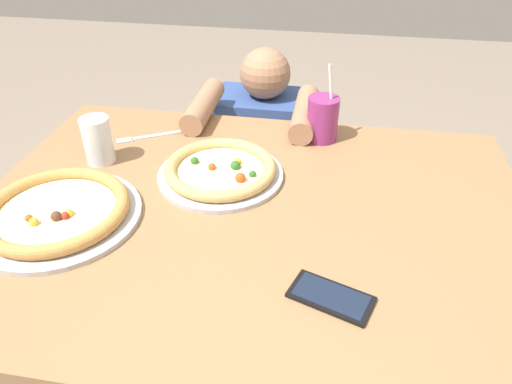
# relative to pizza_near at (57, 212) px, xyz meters

# --- Properties ---
(dining_table) EXTENTS (1.27, 0.95, 0.75)m
(dining_table) POSITION_rel_pizza_near_xyz_m (0.41, 0.10, -0.12)
(dining_table) COLOR #936D47
(dining_table) RESTS_ON ground
(pizza_near) EXTENTS (0.37, 0.37, 0.04)m
(pizza_near) POSITION_rel_pizza_near_xyz_m (0.00, 0.00, 0.00)
(pizza_near) COLOR #B7B7BC
(pizza_near) RESTS_ON dining_table
(pizza_far) EXTENTS (0.32, 0.32, 0.04)m
(pizza_far) POSITION_rel_pizza_near_xyz_m (0.32, 0.23, -0.00)
(pizza_far) COLOR #B7B7BC
(pizza_far) RESTS_ON dining_table
(drink_cup_colored) EXTENTS (0.09, 0.09, 0.22)m
(drink_cup_colored) POSITION_rel_pizza_near_xyz_m (0.55, 0.48, 0.04)
(drink_cup_colored) COLOR #8C2D72
(drink_cup_colored) RESTS_ON dining_table
(water_cup_clear) EXTENTS (0.07, 0.07, 0.12)m
(water_cup_clear) POSITION_rel_pizza_near_xyz_m (-0.01, 0.25, 0.04)
(water_cup_clear) COLOR silver
(water_cup_clear) RESTS_ON dining_table
(fork) EXTENTS (0.19, 0.12, 0.00)m
(fork) POSITION_rel_pizza_near_xyz_m (0.06, 0.40, -0.02)
(fork) COLOR silver
(fork) RESTS_ON dining_table
(cell_phone) EXTENTS (0.17, 0.12, 0.01)m
(cell_phone) POSITION_rel_pizza_near_xyz_m (0.61, -0.13, -0.02)
(cell_phone) COLOR black
(cell_phone) RESTS_ON dining_table
(diner_seated) EXTENTS (0.38, 0.51, 0.90)m
(diner_seated) POSITION_rel_pizza_near_xyz_m (0.34, 0.78, -0.35)
(diner_seated) COLOR #333847
(diner_seated) RESTS_ON ground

